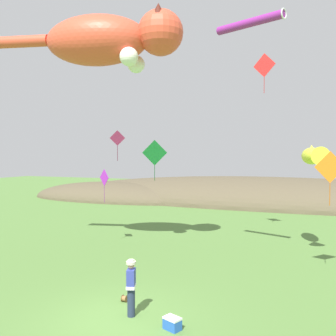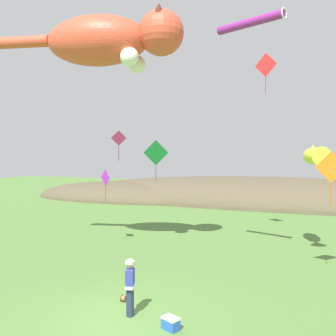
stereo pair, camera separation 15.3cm
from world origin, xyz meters
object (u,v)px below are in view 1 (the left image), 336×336
(kite_tube_streamer, at_px, (250,23))
(kite_diamond_green, at_px, (155,153))
(kite_diamond_pink, at_px, (117,138))
(picnic_cooler, at_px, (172,323))
(kite_diamond_red, at_px, (264,66))
(kite_spool, at_px, (125,299))
(kite_diamond_violet, at_px, (104,178))
(festival_attendant, at_px, (131,286))
(kite_fish_windsock, at_px, (313,156))
(kite_giant_cat, at_px, (110,40))
(kite_diamond_orange, at_px, (330,168))

(kite_tube_streamer, xyz_separation_m, kite_diamond_green, (-6.35, 4.27, -5.39))
(kite_tube_streamer, height_order, kite_diamond_pink, kite_tube_streamer)
(picnic_cooler, height_order, kite_diamond_red, kite_diamond_red)
(kite_spool, height_order, kite_diamond_red, kite_diamond_red)
(kite_diamond_violet, bearing_deg, kite_diamond_red, 28.39)
(kite_diamond_red, bearing_deg, kite_spool, -105.75)
(picnic_cooler, bearing_deg, festival_attendant, 167.60)
(kite_tube_streamer, distance_m, kite_diamond_violet, 10.74)
(kite_diamond_pink, xyz_separation_m, kite_diamond_red, (8.14, 2.46, 4.09))
(kite_diamond_violet, height_order, kite_diamond_red, kite_diamond_red)
(kite_fish_windsock, xyz_separation_m, kite_diamond_violet, (-10.60, -2.49, -1.22))
(festival_attendant, distance_m, kite_diamond_green, 11.53)
(kite_tube_streamer, relative_size, kite_diamond_green, 1.26)
(kite_spool, xyz_separation_m, picnic_cooler, (2.25, -1.25, 0.06))
(festival_attendant, xyz_separation_m, kite_diamond_pink, (-5.85, 9.22, 5.04))
(festival_attendant, relative_size, kite_tube_streamer, 0.58)
(picnic_cooler, relative_size, kite_tube_streamer, 0.19)
(kite_tube_streamer, bearing_deg, kite_diamond_red, 92.46)
(festival_attendant, bearing_deg, kite_giant_cat, 126.17)
(kite_diamond_red, bearing_deg, kite_fish_windsock, -33.65)
(kite_giant_cat, bearing_deg, festival_attendant, -53.83)
(kite_tube_streamer, bearing_deg, kite_spool, -124.12)
(festival_attendant, bearing_deg, picnic_cooler, -12.40)
(kite_giant_cat, bearing_deg, kite_diamond_orange, 2.85)
(kite_fish_windsock, height_order, kite_diamond_pink, kite_diamond_pink)
(picnic_cooler, bearing_deg, kite_diamond_green, 117.10)
(kite_diamond_orange, bearing_deg, kite_fish_windsock, 100.79)
(kite_spool, bearing_deg, kite_diamond_orange, 38.74)
(festival_attendant, xyz_separation_m, kite_fish_windsock, (4.98, 9.89, 4.01))
(kite_tube_streamer, xyz_separation_m, kite_diamond_orange, (3.16, 0.32, -6.02))
(kite_spool, relative_size, kite_diamond_green, 0.10)
(kite_diamond_orange, bearing_deg, kite_diamond_red, 121.43)
(festival_attendant, distance_m, kite_diamond_orange, 9.07)
(kite_diamond_violet, bearing_deg, kite_diamond_pink, 96.98)
(kite_spool, xyz_separation_m, kite_fish_windsock, (5.73, 8.97, 4.85))
(festival_attendant, bearing_deg, kite_diamond_pink, 122.38)
(festival_attendant, distance_m, kite_diamond_violet, 9.70)
(kite_fish_windsock, xyz_separation_m, kite_diamond_green, (-8.78, 0.16, 0.16))
(kite_fish_windsock, relative_size, kite_diamond_pink, 1.85)
(festival_attendant, height_order, kite_diamond_orange, kite_diamond_orange)
(kite_diamond_green, xyz_separation_m, kite_diamond_violet, (-1.82, -2.65, -1.39))
(kite_spool, height_order, kite_tube_streamer, kite_tube_streamer)
(kite_diamond_orange, distance_m, kite_diamond_violet, 11.43)
(picnic_cooler, bearing_deg, kite_fish_windsock, 71.24)
(festival_attendant, xyz_separation_m, kite_spool, (-0.75, 0.92, -0.84))
(kite_spool, bearing_deg, kite_diamond_violet, 126.97)
(kite_spool, relative_size, kite_giant_cat, 0.03)
(kite_tube_streamer, height_order, kite_diamond_red, kite_diamond_red)
(kite_spool, distance_m, kite_diamond_orange, 9.36)
(kite_diamond_orange, bearing_deg, picnic_cooler, -123.15)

